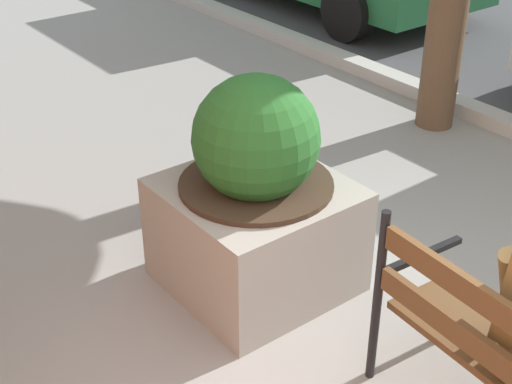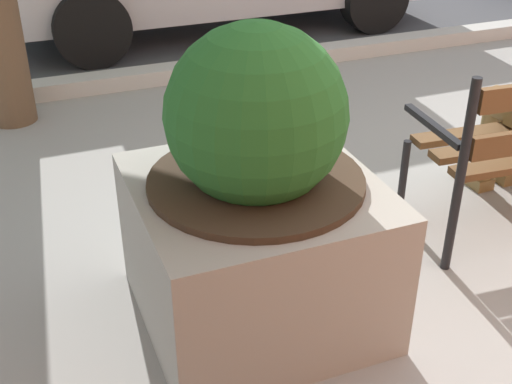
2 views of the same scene
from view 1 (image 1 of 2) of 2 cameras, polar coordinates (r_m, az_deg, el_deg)
concrete_planter at (r=4.02m, az=0.00°, el=-0.72°), size 0.94×0.94×1.27m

